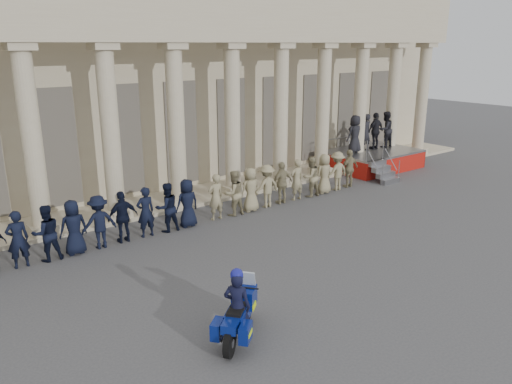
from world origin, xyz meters
name	(u,v)px	position (x,y,z in m)	size (l,w,h in m)	color
ground	(287,293)	(0.00, 0.00, 0.00)	(90.00, 90.00, 0.00)	#404043
building	(79,83)	(0.00, 14.74, 4.52)	(40.00, 12.50, 9.00)	tan
officer_rank	(150,211)	(-0.98, 5.90, 0.86)	(20.55, 0.65, 1.73)	black
reviewing_stand	(373,140)	(12.50, 7.67, 1.47)	(4.61, 4.33, 2.83)	gray
motorcycle	(239,314)	(-2.19, -0.91, 0.57)	(1.69, 1.51, 1.31)	black
rider	(237,305)	(-2.28, -0.98, 0.85)	(0.68, 0.70, 1.72)	black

